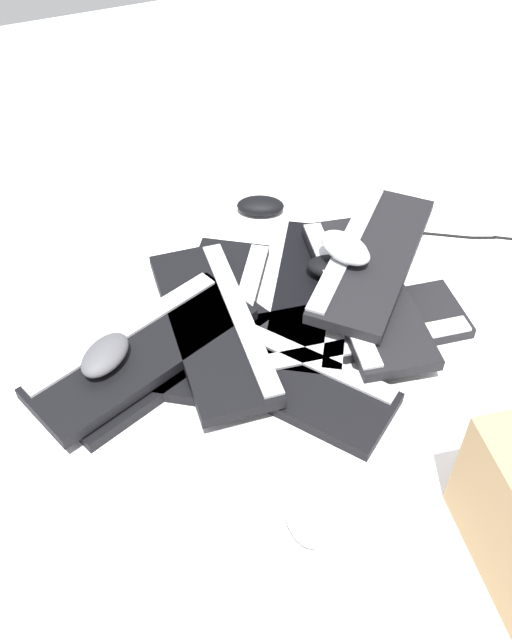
# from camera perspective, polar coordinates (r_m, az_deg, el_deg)

# --- Properties ---
(ground_plane) EXTENTS (3.20, 3.20, 0.00)m
(ground_plane) POSITION_cam_1_polar(r_m,az_deg,el_deg) (1.43, -0.86, 0.11)
(ground_plane) COLOR white
(keyboard_0) EXTENTS (0.46, 0.30, 0.03)m
(keyboard_0) POSITION_cam_1_polar(r_m,az_deg,el_deg) (1.35, -7.44, -2.89)
(keyboard_0) COLOR black
(keyboard_0) RESTS_ON ground
(keyboard_1) EXTENTS (0.38, 0.45, 0.03)m
(keyboard_1) POSITION_cam_1_polar(r_m,az_deg,el_deg) (1.31, 1.73, -4.34)
(keyboard_1) COLOR black
(keyboard_1) RESTS_ON ground
(keyboard_2) EXTENTS (0.46, 0.21, 0.03)m
(keyboard_2) POSITION_cam_1_polar(r_m,az_deg,el_deg) (1.40, 7.98, -0.70)
(keyboard_2) COLOR black
(keyboard_2) RESTS_ON ground
(keyboard_3) EXTENTS (0.36, 0.45, 0.03)m
(keyboard_3) POSITION_cam_1_polar(r_m,az_deg,el_deg) (1.46, 4.60, 2.06)
(keyboard_3) COLOR black
(keyboard_3) RESTS_ON ground
(keyboard_4) EXTENTS (0.37, 0.45, 0.03)m
(keyboard_4) POSITION_cam_1_polar(r_m,az_deg,el_deg) (1.42, -3.27, 0.40)
(keyboard_4) COLOR black
(keyboard_4) RESTS_ON ground
(keyboard_5) EXTENTS (0.19, 0.45, 0.03)m
(keyboard_5) POSITION_cam_1_polar(r_m,az_deg,el_deg) (1.36, -3.45, -0.38)
(keyboard_5) COLOR black
(keyboard_5) RESTS_ON keyboard_4
(keyboard_6) EXTENTS (0.46, 0.30, 0.03)m
(keyboard_6) POSITION_cam_1_polar(r_m,az_deg,el_deg) (1.33, -9.10, -2.45)
(keyboard_6) COLOR black
(keyboard_6) RESTS_ON keyboard_0
(keyboard_7) EXTENTS (0.23, 0.46, 0.03)m
(keyboard_7) POSITION_cam_1_polar(r_m,az_deg,el_deg) (1.44, 8.68, 2.35)
(keyboard_7) COLOR black
(keyboard_7) RESTS_ON keyboard_2
(keyboard_8) EXTENTS (0.42, 0.42, 0.03)m
(keyboard_8) POSITION_cam_1_polar(r_m,az_deg,el_deg) (1.47, 9.28, 5.01)
(keyboard_8) COLOR black
(keyboard_8) RESTS_ON keyboard_7
(mouse_0) EXTENTS (0.13, 0.12, 0.04)m
(mouse_0) POSITION_cam_1_polar(r_m,az_deg,el_deg) (1.28, -11.98, -2.75)
(mouse_0) COLOR #4C4C51
(mouse_0) RESTS_ON keyboard_6
(mouse_1) EXTENTS (0.08, 0.12, 0.04)m
(mouse_1) POSITION_cam_1_polar(r_m,az_deg,el_deg) (1.14, 4.07, -15.36)
(mouse_1) COLOR #B7B7BC
(mouse_1) RESTS_ON ground
(mouse_2) EXTENTS (0.10, 0.13, 0.04)m
(mouse_2) POSITION_cam_1_polar(r_m,az_deg,el_deg) (1.42, 7.29, 5.51)
(mouse_2) COLOR #B7B7BC
(mouse_2) RESTS_ON keyboard_8
(mouse_3) EXTENTS (0.13, 0.11, 0.04)m
(mouse_3) POSITION_cam_1_polar(r_m,az_deg,el_deg) (1.47, 6.23, 4.22)
(mouse_3) COLOR black
(mouse_3) RESTS_ON keyboard_3
(mouse_4) EXTENTS (0.13, 0.11, 0.04)m
(mouse_4) POSITION_cam_1_polar(r_m,az_deg,el_deg) (1.68, 0.36, 9.12)
(mouse_4) COLOR black
(mouse_4) RESTS_ON ground
(mouse_5) EXTENTS (0.10, 0.13, 0.04)m
(mouse_5) POSITION_cam_1_polar(r_m,az_deg,el_deg) (1.43, 7.08, 5.91)
(mouse_5) COLOR #B7B7BC
(mouse_5) RESTS_ON keyboard_8
(cable_0) EXTENTS (0.73, 0.18, 0.01)m
(cable_0) POSITION_cam_1_polar(r_m,az_deg,el_deg) (1.69, 17.66, 6.26)
(cable_0) COLOR black
(cable_0) RESTS_ON ground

